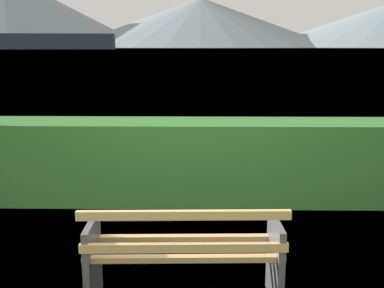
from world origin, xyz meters
The scene contains 5 objects.
water_surface centered at (0.00, 308.98, 0.00)m, with size 620.00×620.00×0.00m, color #6B8EA3.
park_bench centered at (0.00, -0.06, 0.42)m, with size 1.52×0.62×0.87m.
hedge_row centered at (0.00, 2.55, 0.52)m, with size 8.87×0.82×1.05m, color #387A33.
cargo_ship_large centered at (-116.44, 277.31, 7.80)m, with size 114.75×32.07×27.90m.
distant_hills centered at (-38.82, 601.90, 36.35)m, with size 843.55×361.48×89.57m.
Camera 1 is at (0.12, -3.44, 1.99)m, focal length 44.22 mm.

